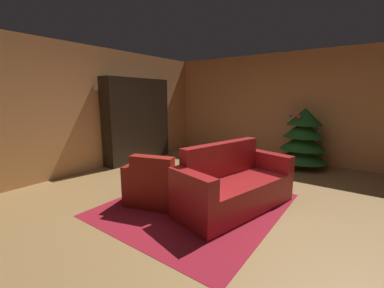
# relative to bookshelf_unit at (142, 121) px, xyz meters

# --- Properties ---
(ground_plane) EXTENTS (8.11, 8.11, 0.00)m
(ground_plane) POSITION_rel_bookshelf_unit_xyz_m (2.87, -1.30, -1.00)
(ground_plane) COLOR olive
(wall_back) EXTENTS (6.32, 0.06, 2.66)m
(wall_back) POSITION_rel_bookshelf_unit_xyz_m (2.87, 2.11, 0.33)
(wall_back) COLOR tan
(wall_back) RESTS_ON ground
(wall_left) EXTENTS (0.06, 6.88, 2.66)m
(wall_left) POSITION_rel_bookshelf_unit_xyz_m (-0.26, -1.30, 0.33)
(wall_left) COLOR tan
(wall_left) RESTS_ON ground
(area_rug) EXTENTS (2.31, 2.58, 0.01)m
(area_rug) POSITION_rel_bookshelf_unit_xyz_m (2.71, -1.46, -1.00)
(area_rug) COLOR maroon
(area_rug) RESTS_ON ground
(bookshelf_unit) EXTENTS (0.36, 1.85, 2.03)m
(bookshelf_unit) POSITION_rel_bookshelf_unit_xyz_m (0.00, 0.00, 0.00)
(bookshelf_unit) COLOR black
(bookshelf_unit) RESTS_ON ground
(armchair_red) EXTENTS (1.12, 1.01, 0.79)m
(armchair_red) POSITION_rel_bookshelf_unit_xyz_m (2.20, -1.69, -0.72)
(armchair_red) COLOR maroon
(armchair_red) RESTS_ON ground
(couch_red) EXTENTS (1.18, 1.97, 0.93)m
(couch_red) POSITION_rel_bookshelf_unit_xyz_m (3.19, -1.20, -0.68)
(couch_red) COLOR maroon
(couch_red) RESTS_ON ground
(coffee_table) EXTENTS (0.75, 0.75, 0.41)m
(coffee_table) POSITION_rel_bookshelf_unit_xyz_m (2.68, -1.43, -0.63)
(coffee_table) COLOR black
(coffee_table) RESTS_ON ground
(book_stack_on_table) EXTENTS (0.22, 0.16, 0.09)m
(book_stack_on_table) POSITION_rel_bookshelf_unit_xyz_m (2.71, -1.41, -0.55)
(book_stack_on_table) COLOR #3C8743
(book_stack_on_table) RESTS_ON coffee_table
(bottle_on_table) EXTENTS (0.07, 0.07, 0.32)m
(bottle_on_table) POSITION_rel_bookshelf_unit_xyz_m (2.47, -1.43, -0.47)
(bottle_on_table) COLOR #25354F
(bottle_on_table) RESTS_ON coffee_table
(decorated_tree) EXTENTS (1.06, 1.06, 1.35)m
(decorated_tree) POSITION_rel_bookshelf_unit_xyz_m (3.51, 1.57, -0.32)
(decorated_tree) COLOR brown
(decorated_tree) RESTS_ON ground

